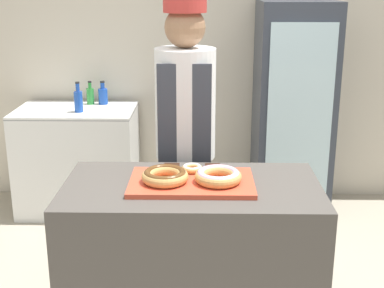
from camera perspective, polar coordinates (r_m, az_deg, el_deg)
wall_back at (r=4.62m, az=0.47°, el=10.59°), size 8.00×0.06×2.70m
display_counter at (r=2.84m, az=-0.04°, el=-12.89°), size 1.28×0.68×0.90m
serving_tray at (r=2.64m, az=-0.04°, el=-4.12°), size 0.61×0.38×0.02m
donut_chocolate_glaze at (r=2.61m, az=-2.91°, el=-3.36°), size 0.23×0.23×0.06m
donut_light_glaze at (r=2.60m, az=2.81°, el=-3.40°), size 0.23×0.23×0.06m
donut_mini_center at (r=2.75m, az=0.01°, el=-2.57°), size 0.11×0.11×0.03m
brownie_back_left at (r=2.76m, az=-2.19°, el=-2.60°), size 0.08×0.08×0.03m
brownie_back_right at (r=2.75m, az=2.21°, el=-2.63°), size 0.08×0.08×0.03m
baker_person at (r=3.19m, az=-0.72°, el=0.29°), size 0.35×0.35×1.78m
beverage_fridge at (r=4.39m, az=10.65°, el=3.49°), size 0.59×0.65×1.73m
chest_freezer at (r=4.57m, az=-12.02°, el=-1.59°), size 0.96×0.62×0.87m
bottle_blue at (r=4.32m, az=-12.03°, el=4.57°), size 0.07×0.07×0.24m
bottle_green at (r=4.59m, az=-10.80°, el=5.13°), size 0.06×0.06×0.20m
bottle_blue_b at (r=4.57m, az=-9.48°, el=5.15°), size 0.08×0.08×0.20m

